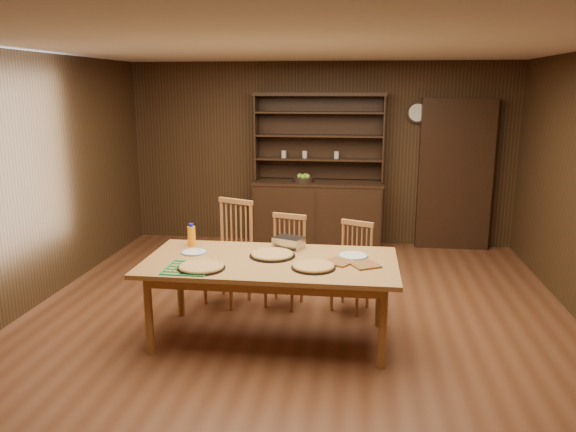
# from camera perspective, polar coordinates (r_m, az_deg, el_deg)

# --- Properties ---
(floor) EXTENTS (6.00, 6.00, 0.00)m
(floor) POSITION_cam_1_polar(r_m,az_deg,el_deg) (5.59, 0.76, -10.69)
(floor) COLOR brown
(floor) RESTS_ON ground
(room_shell) EXTENTS (6.00, 6.00, 6.00)m
(room_shell) POSITION_cam_1_polar(r_m,az_deg,el_deg) (5.17, 0.81, 5.55)
(room_shell) COLOR silver
(room_shell) RESTS_ON floor
(china_hutch) EXTENTS (1.84, 0.52, 2.17)m
(china_hutch) POSITION_cam_1_polar(r_m,az_deg,el_deg) (8.04, 3.05, 1.11)
(china_hutch) COLOR black
(china_hutch) RESTS_ON floor
(doorway) EXTENTS (1.00, 0.18, 2.10)m
(doorway) POSITION_cam_1_polar(r_m,az_deg,el_deg) (8.18, 16.59, 4.03)
(doorway) COLOR black
(doorway) RESTS_ON floor
(wall_clock) EXTENTS (0.30, 0.05, 0.30)m
(wall_clock) POSITION_cam_1_polar(r_m,az_deg,el_deg) (8.09, 13.01, 10.20)
(wall_clock) COLOR black
(wall_clock) RESTS_ON room_shell
(dining_table) EXTENTS (2.23, 1.12, 0.75)m
(dining_table) POSITION_cam_1_polar(r_m,az_deg,el_deg) (5.00, -1.80, -5.23)
(dining_table) COLOR #A37138
(dining_table) RESTS_ON floor
(chair_left) EXTENTS (0.58, 0.57, 1.09)m
(chair_left) POSITION_cam_1_polar(r_m,az_deg,el_deg) (5.98, -5.81, -3.25)
(chair_left) COLOR #A36938
(chair_left) RESTS_ON floor
(chair_center) EXTENTS (0.47, 0.46, 0.95)m
(chair_center) POSITION_cam_1_polar(r_m,az_deg,el_deg) (5.89, -0.18, -4.24)
(chair_center) COLOR #A36938
(chair_center) RESTS_ON floor
(chair_right) EXTENTS (0.48, 0.47, 0.91)m
(chair_right) POSITION_cam_1_polar(r_m,az_deg,el_deg) (5.82, 6.62, -4.79)
(chair_right) COLOR #A36938
(chair_right) RESTS_ON floor
(pizza_left) EXTENTS (0.40, 0.40, 0.04)m
(pizza_left) POSITION_cam_1_polar(r_m,az_deg,el_deg) (4.80, -8.80, -5.13)
(pizza_left) COLOR black
(pizza_left) RESTS_ON dining_table
(pizza_right) EXTENTS (0.38, 0.38, 0.04)m
(pizza_right) POSITION_cam_1_polar(r_m,az_deg,el_deg) (4.76, 2.60, -5.13)
(pizza_right) COLOR black
(pizza_right) RESTS_ON dining_table
(pizza_center) EXTENTS (0.42, 0.42, 0.04)m
(pizza_center) POSITION_cam_1_polar(r_m,az_deg,el_deg) (5.08, -1.60, -3.93)
(pizza_center) COLOR black
(pizza_center) RESTS_ON dining_table
(cooling_rack) EXTENTS (0.46, 0.46, 0.02)m
(cooling_rack) POSITION_cam_1_polar(r_m,az_deg,el_deg) (4.82, -10.09, -5.21)
(cooling_rack) COLOR #0B954E
(cooling_rack) RESTS_ON dining_table
(plate_left) EXTENTS (0.24, 0.24, 0.02)m
(plate_left) POSITION_cam_1_polar(r_m,az_deg,el_deg) (5.26, -9.53, -3.64)
(plate_left) COLOR silver
(plate_left) RESTS_ON dining_table
(plate_right) EXTENTS (0.27, 0.27, 0.02)m
(plate_right) POSITION_cam_1_polar(r_m,az_deg,el_deg) (5.11, 6.61, -4.01)
(plate_right) COLOR silver
(plate_right) RESTS_ON dining_table
(foil_dish) EXTENTS (0.32, 0.28, 0.11)m
(foil_dish) POSITION_cam_1_polar(r_m,az_deg,el_deg) (5.33, 0.09, -2.71)
(foil_dish) COLOR silver
(foil_dish) RESTS_ON dining_table
(juice_bottle) EXTENTS (0.08, 0.08, 0.22)m
(juice_bottle) POSITION_cam_1_polar(r_m,az_deg,el_deg) (5.48, -9.78, -1.97)
(juice_bottle) COLOR orange
(juice_bottle) RESTS_ON dining_table
(pot_holder_a) EXTENTS (0.29, 0.29, 0.02)m
(pot_holder_a) POSITION_cam_1_polar(r_m,az_deg,el_deg) (4.86, 7.82, -4.95)
(pot_holder_a) COLOR #B11424
(pot_holder_a) RESTS_ON dining_table
(pot_holder_b) EXTENTS (0.30, 0.30, 0.02)m
(pot_holder_b) POSITION_cam_1_polar(r_m,az_deg,el_deg) (4.92, 5.22, -4.67)
(pot_holder_b) COLOR #B11424
(pot_holder_b) RESTS_ON dining_table
(fruit_bowl) EXTENTS (0.29, 0.29, 0.12)m
(fruit_bowl) POSITION_cam_1_polar(r_m,az_deg,el_deg) (7.92, 1.57, 3.79)
(fruit_bowl) COLOR black
(fruit_bowl) RESTS_ON china_hutch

